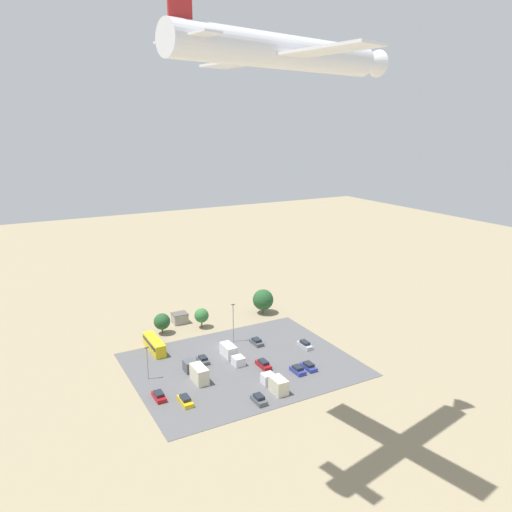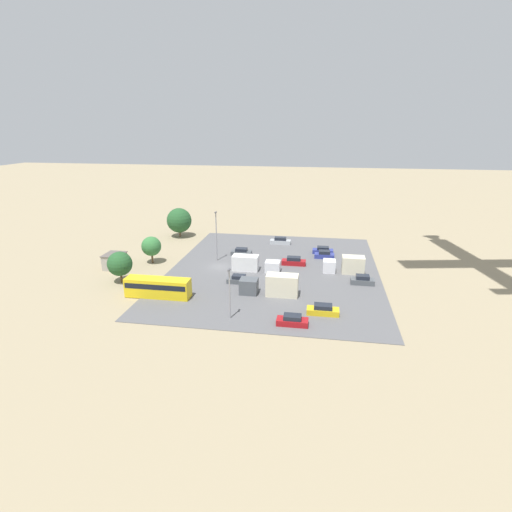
# 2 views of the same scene
# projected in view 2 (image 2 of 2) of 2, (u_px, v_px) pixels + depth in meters

# --- Properties ---
(ground_plane) EXTENTS (400.00, 400.00, 0.00)m
(ground_plane) POSITION_uv_depth(u_px,v_px,m) (219.00, 267.00, 77.72)
(ground_plane) COLOR gray
(parking_lot_surface) EXTENTS (49.19, 39.04, 0.08)m
(parking_lot_surface) POSITION_uv_depth(u_px,v_px,m) (274.00, 270.00, 76.05)
(parking_lot_surface) COLOR #565659
(parking_lot_surface) RESTS_ON ground
(shed_building) EXTENTS (4.20, 3.57, 2.88)m
(shed_building) POSITION_uv_depth(u_px,v_px,m) (115.00, 261.00, 76.74)
(shed_building) COLOR #9E998E
(shed_building) RESTS_ON ground
(bus) EXTENTS (2.59, 10.47, 3.07)m
(bus) POSITION_uv_depth(u_px,v_px,m) (158.00, 287.00, 63.70)
(bus) COLOR gold
(bus) RESTS_ON ground
(parked_car_0) EXTENTS (1.99, 4.29, 1.46)m
(parked_car_0) POSITION_uv_depth(u_px,v_px,m) (241.00, 252.00, 84.65)
(parked_car_0) COLOR #4C5156
(parked_car_0) RESTS_ON ground
(parked_car_1) EXTENTS (1.88, 4.36, 1.46)m
(parked_car_1) POSITION_uv_depth(u_px,v_px,m) (292.00, 321.00, 54.93)
(parked_car_1) COLOR maroon
(parked_car_1) RESTS_ON ground
(parked_car_2) EXTENTS (1.74, 4.73, 1.58)m
(parked_car_2) POSITION_uv_depth(u_px,v_px,m) (280.00, 241.00, 92.46)
(parked_car_2) COLOR #ADB2B7
(parked_car_2) RESTS_ON ground
(parked_car_3) EXTENTS (1.84, 4.70, 1.62)m
(parked_car_3) POSITION_uv_depth(u_px,v_px,m) (294.00, 261.00, 78.60)
(parked_car_3) COLOR maroon
(parked_car_3) RESTS_ON ground
(parked_car_4) EXTENTS (1.87, 4.04, 1.44)m
(parked_car_4) POSITION_uv_depth(u_px,v_px,m) (239.00, 279.00, 69.60)
(parked_car_4) COLOR #4C5156
(parked_car_4) RESTS_ON ground
(parked_car_5) EXTENTS (1.94, 4.39, 1.45)m
(parked_car_5) POSITION_uv_depth(u_px,v_px,m) (323.00, 251.00, 85.69)
(parked_car_5) COLOR navy
(parked_car_5) RESTS_ON ground
(parked_car_6) EXTENTS (1.97, 4.05, 1.55)m
(parked_car_6) POSITION_uv_depth(u_px,v_px,m) (324.00, 255.00, 82.70)
(parked_car_6) COLOR navy
(parked_car_6) RESTS_ON ground
(parked_car_7) EXTENTS (1.85, 4.66, 1.51)m
(parked_car_7) POSITION_uv_depth(u_px,v_px,m) (323.00, 310.00, 58.03)
(parked_car_7) COLOR gold
(parked_car_7) RESTS_ON ground
(parked_car_8) EXTENTS (1.89, 4.02, 1.61)m
(parked_car_8) POSITION_uv_depth(u_px,v_px,m) (362.00, 280.00, 69.04)
(parked_car_8) COLOR #4C5156
(parked_car_8) RESTS_ON ground
(parked_truck_0) EXTENTS (2.55, 7.52, 3.18)m
(parked_truck_0) POSITION_uv_depth(u_px,v_px,m) (346.00, 265.00, 74.19)
(parked_truck_0) COLOR silver
(parked_truck_0) RESTS_ON ground
(parked_truck_1) EXTENTS (2.51, 9.44, 3.53)m
(parked_truck_1) POSITION_uv_depth(u_px,v_px,m) (273.00, 285.00, 64.36)
(parked_truck_1) COLOR #4C5156
(parked_truck_1) RESTS_ON ground
(parked_truck_2) EXTENTS (2.45, 9.03, 2.87)m
(parked_truck_2) POSITION_uv_depth(u_px,v_px,m) (253.00, 264.00, 75.32)
(parked_truck_2) COLOR silver
(parked_truck_2) RESTS_ON ground
(tree_near_shed) EXTENTS (3.87, 3.87, 5.42)m
(tree_near_shed) POSITION_uv_depth(u_px,v_px,m) (151.00, 246.00, 79.04)
(tree_near_shed) COLOR brown
(tree_near_shed) RESTS_ON ground
(tree_apron_mid) EXTENTS (6.01, 6.01, 7.15)m
(tree_apron_mid) POSITION_uv_depth(u_px,v_px,m) (179.00, 220.00, 97.61)
(tree_apron_mid) COLOR brown
(tree_apron_mid) RESTS_ON ground
(tree_apron_far) EXTENTS (4.29, 4.29, 5.55)m
(tree_apron_far) POSITION_uv_depth(u_px,v_px,m) (120.00, 264.00, 69.25)
(tree_apron_far) COLOR brown
(tree_apron_far) RESTS_ON ground
(light_pole_lot_centre) EXTENTS (0.90, 0.28, 10.05)m
(light_pole_lot_centre) POSITION_uv_depth(u_px,v_px,m) (216.00, 234.00, 79.66)
(light_pole_lot_centre) COLOR gray
(light_pole_lot_centre) RESTS_ON ground
(light_pole_lot_edge) EXTENTS (0.90, 0.28, 7.44)m
(light_pole_lot_edge) POSITION_uv_depth(u_px,v_px,m) (230.00, 291.00, 55.71)
(light_pole_lot_edge) COLOR gray
(light_pole_lot_edge) RESTS_ON ground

